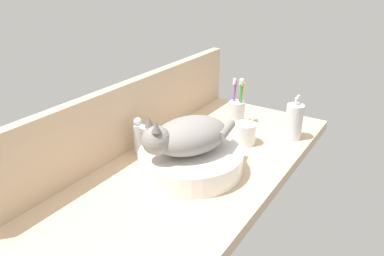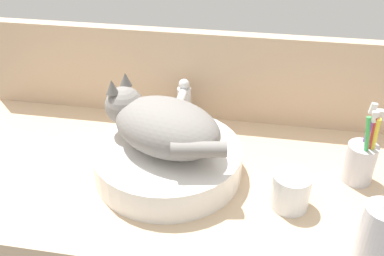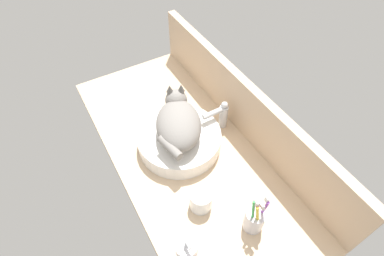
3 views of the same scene
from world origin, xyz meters
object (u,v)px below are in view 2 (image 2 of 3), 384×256
Objects in this scene: faucet at (183,103)px; soap_dispenser at (377,237)px; water_glass at (291,192)px; sink_basin at (168,160)px; toothbrush_cup at (361,160)px; cat at (162,124)px.

soap_dispenser is (40.99, -39.35, -0.56)cm from faucet.
water_glass is (-13.72, 13.16, -3.22)cm from soap_dispenser.
faucet is (-0.26, 19.91, 3.84)cm from sink_basin.
toothbrush_cup is at bearing 6.47° from sink_basin.
faucet is at bearing 136.17° from soap_dispenser.
faucet is (1.02, 19.43, -5.38)cm from cat.
water_glass is (27.00, -6.28, 0.05)cm from sink_basin.
soap_dispenser is (42.01, -19.92, -5.94)cm from cat.
soap_dispenser is at bearing -25.37° from cat.
toothbrush_cup reaches higher than soap_dispenser.
toothbrush_cup is at bearing 36.27° from water_glass.
toothbrush_cup is (1.32, 24.20, -1.35)cm from soap_dispenser.
faucet is 56.82cm from soap_dispenser.
soap_dispenser is (40.72, -19.44, 3.28)cm from sink_basin.
faucet is 1.73× the size of water_glass.
soap_dispenser is 24.28cm from toothbrush_cup.
faucet is 0.73× the size of toothbrush_cup.
soap_dispenser is at bearing -43.80° from water_glass.
soap_dispenser is 2.11× the size of water_glass.
water_glass is at bearing -143.73° from toothbrush_cup.
sink_basin is 2.43× the size of faucet.
sink_basin is at bearing -173.53° from toothbrush_cup.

